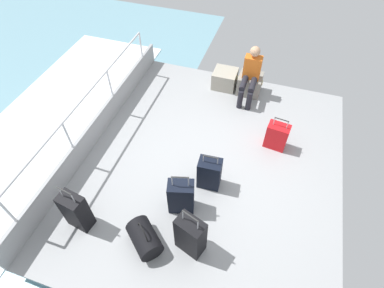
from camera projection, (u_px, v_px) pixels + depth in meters
The scene contains 13 objects.
ground_plane at pixel (210, 165), 5.34m from camera, with size 4.40×5.20×0.06m, color #939699.
gunwale_port at pixel (97, 127), 5.58m from camera, with size 0.06×5.20×0.45m, color #939699.
railing_port at pixel (90, 105), 5.16m from camera, with size 0.04×4.20×1.02m.
sea_wake at pixel (43, 131), 6.30m from camera, with size 12.00×12.00×0.01m.
cargo_crate_0 at pixel (225, 79), 6.60m from camera, with size 0.53×0.47×0.38m.
cargo_crate_1 at pixel (250, 84), 6.45m from camera, with size 0.52×0.45×0.42m.
passenger_seated at pixel (251, 74), 6.05m from camera, with size 0.34×0.66×1.12m.
suitcase_0 at pixel (277, 136), 5.40m from camera, with size 0.41×0.28×0.67m.
suitcase_1 at pixel (209, 173), 4.83m from camera, with size 0.38×0.28×0.71m.
suitcase_2 at pixel (181, 196), 4.53m from camera, with size 0.43×0.34×0.82m.
suitcase_3 at pixel (190, 236), 4.07m from camera, with size 0.44×0.35×0.92m.
suitcase_4 at pixel (76, 211), 4.33m from camera, with size 0.39×0.28×0.89m.
duffel_bag at pixel (145, 238), 4.24m from camera, with size 0.63×0.61×0.50m.
Camera 1 is at (0.69, -3.17, 4.24)m, focal length 28.46 mm.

